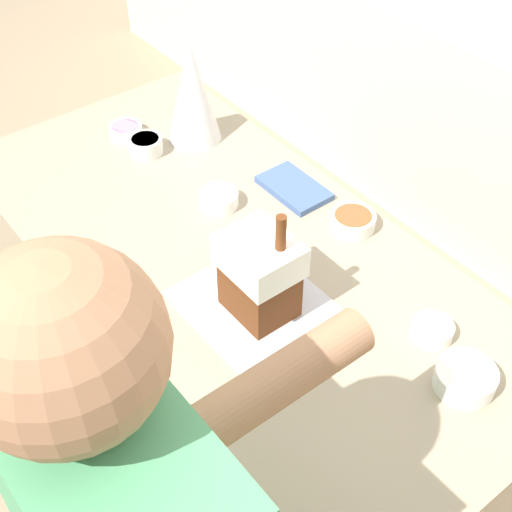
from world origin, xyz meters
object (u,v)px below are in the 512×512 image
(candy_bowl_near_tray_left, at_px, (219,199))
(candy_bowl_far_left, at_px, (126,130))
(decorative_tree, at_px, (192,91))
(cookbook, at_px, (294,188))
(candy_bowl_behind_tray, at_px, (432,330))
(gingerbread_house, at_px, (260,274))
(candy_bowl_front_corner, at_px, (146,145))
(candy_bowl_center_rear, at_px, (353,220))
(candy_bowl_near_tray_right, at_px, (465,378))
(baking_tray, at_px, (259,309))

(candy_bowl_near_tray_left, bearing_deg, candy_bowl_far_left, -176.55)
(decorative_tree, height_order, cookbook, decorative_tree)
(candy_bowl_behind_tray, bearing_deg, candy_bowl_near_tray_left, -171.03)
(gingerbread_house, distance_m, decorative_tree, 0.77)
(decorative_tree, xyz_separation_m, candy_bowl_front_corner, (-0.03, -0.16, -0.14))
(candy_bowl_center_rear, distance_m, cookbook, 0.22)
(candy_bowl_front_corner, distance_m, candy_bowl_far_left, 0.12)
(candy_bowl_far_left, relative_size, cookbook, 0.50)
(candy_bowl_near_tray_right, relative_size, candy_bowl_behind_tray, 1.36)
(gingerbread_house, relative_size, candy_bowl_far_left, 2.93)
(candy_bowl_front_corner, distance_m, candy_bowl_center_rear, 0.70)
(candy_bowl_far_left, distance_m, cookbook, 0.60)
(candy_bowl_behind_tray, bearing_deg, baking_tray, -139.21)
(candy_bowl_near_tray_right, distance_m, cookbook, 0.77)
(candy_bowl_near_tray_left, distance_m, candy_bowl_center_rear, 0.38)
(candy_bowl_far_left, height_order, cookbook, candy_bowl_far_left)
(candy_bowl_near_tray_left, bearing_deg, candy_bowl_near_tray_right, 3.92)
(candy_bowl_front_corner, relative_size, candy_bowl_near_tray_left, 0.93)
(candy_bowl_near_tray_right, height_order, candy_bowl_center_rear, candy_bowl_near_tray_right)
(cookbook, bearing_deg, candy_bowl_near_tray_left, -111.22)
(candy_bowl_front_corner, xyz_separation_m, candy_bowl_far_left, (-0.12, -0.00, -0.01))
(candy_bowl_front_corner, bearing_deg, candy_bowl_near_tray_right, 4.03)
(decorative_tree, xyz_separation_m, candy_bowl_center_rear, (0.62, 0.09, -0.14))
(candy_bowl_front_corner, xyz_separation_m, candy_bowl_center_rear, (0.65, 0.26, -0.01))
(candy_bowl_front_corner, height_order, candy_bowl_behind_tray, candy_bowl_front_corner)
(cookbook, bearing_deg, candy_bowl_front_corner, -151.12)
(baking_tray, height_order, cookbook, cookbook)
(baking_tray, bearing_deg, candy_bowl_center_rear, 102.32)
(candy_bowl_front_corner, bearing_deg, candy_bowl_far_left, -179.04)
(candy_bowl_near_tray_right, height_order, candy_bowl_far_left, candy_bowl_near_tray_right)
(gingerbread_house, relative_size, candy_bowl_front_corner, 2.96)
(baking_tray, xyz_separation_m, candy_bowl_far_left, (-0.85, 0.13, 0.02))
(baking_tray, height_order, candy_bowl_center_rear, candy_bowl_center_rear)
(decorative_tree, distance_m, candy_bowl_front_corner, 0.22)
(decorative_tree, xyz_separation_m, candy_bowl_behind_tray, (1.01, -0.03, -0.15))
(gingerbread_house, bearing_deg, candy_bowl_behind_tray, 40.81)
(baking_tray, xyz_separation_m, candy_bowl_center_rear, (-0.09, 0.39, 0.02))
(decorative_tree, height_order, candy_bowl_front_corner, decorative_tree)
(candy_bowl_front_corner, xyz_separation_m, cookbook, (0.43, 0.24, -0.02))
(gingerbread_house, xyz_separation_m, candy_bowl_center_rear, (-0.09, 0.39, -0.10))
(gingerbread_house, xyz_separation_m, candy_bowl_near_tray_left, (-0.39, 0.16, -0.10))
(candy_bowl_behind_tray, bearing_deg, candy_bowl_near_tray_right, -20.51)
(gingerbread_house, bearing_deg, candy_bowl_front_corner, 169.83)
(decorative_tree, height_order, candy_bowl_far_left, decorative_tree)
(decorative_tree, bearing_deg, cookbook, 10.09)
(candy_bowl_near_tray_right, bearing_deg, decorative_tree, 176.00)
(baking_tray, distance_m, candy_bowl_far_left, 0.86)
(candy_bowl_near_tray_right, bearing_deg, gingerbread_house, -154.50)
(decorative_tree, height_order, candy_bowl_near_tray_right, decorative_tree)
(baking_tray, xyz_separation_m, gingerbread_house, (0.00, 0.00, 0.12))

